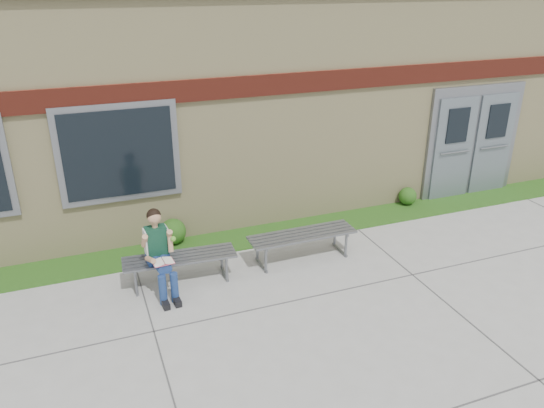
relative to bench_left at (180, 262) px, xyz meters
name	(u,v)px	position (x,y,z in m)	size (l,w,h in m)	color
ground	(373,305)	(2.40, -1.59, -0.34)	(80.00, 80.00, 0.00)	#9E9E99
grass_strip	(300,229)	(2.40, 1.01, -0.33)	(16.00, 0.80, 0.02)	#1A5215
school_building	(241,82)	(2.40, 4.39, 1.77)	(16.20, 6.22, 4.20)	beige
bench_left	(180,262)	(0.00, 0.00, 0.00)	(1.70, 0.58, 0.43)	slate
bench_right	(302,239)	(2.00, 0.00, 0.02)	(1.77, 0.50, 0.46)	slate
girl	(160,252)	(-0.31, -0.19, 0.34)	(0.48, 0.78, 1.28)	navy
shrub_mid	(173,231)	(0.14, 1.26, -0.09)	(0.44, 0.44, 0.44)	#1A5215
shrub_east	(408,196)	(4.88, 1.26, -0.14)	(0.36, 0.36, 0.36)	#1A5215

